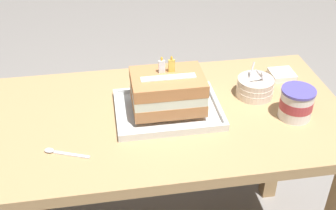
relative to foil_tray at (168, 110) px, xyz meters
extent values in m
cube|color=tan|center=(0.00, -0.01, -0.02)|extent=(1.14, 0.62, 0.04)
cube|color=tan|center=(-0.51, 0.25, -0.37)|extent=(0.06, 0.06, 0.66)
cube|color=tan|center=(0.51, 0.25, -0.37)|extent=(0.06, 0.06, 0.66)
cube|color=silver|center=(0.00, 0.00, 0.00)|extent=(0.33, 0.26, 0.01)
cube|color=silver|center=(0.00, -0.12, 0.01)|extent=(0.33, 0.01, 0.02)
cube|color=silver|center=(0.00, 0.12, 0.01)|extent=(0.33, 0.01, 0.02)
cube|color=silver|center=(-0.16, 0.00, 0.01)|extent=(0.01, 0.23, 0.02)
cube|color=silver|center=(0.16, 0.00, 0.01)|extent=(0.01, 0.23, 0.02)
cube|color=#BC7C4A|center=(0.00, 0.00, 0.04)|extent=(0.22, 0.16, 0.04)
cube|color=silver|center=(0.00, 0.00, 0.07)|extent=(0.22, 0.16, 0.03)
cube|color=#BC7C4A|center=(0.00, 0.00, 0.11)|extent=(0.22, 0.16, 0.04)
cube|color=white|center=(0.00, -0.01, 0.13)|extent=(0.17, 0.03, 0.00)
cube|color=white|center=(-0.01, 0.02, 0.15)|extent=(0.02, 0.01, 0.04)
ellipsoid|color=yellow|center=(-0.01, 0.02, 0.17)|extent=(0.01, 0.01, 0.01)
cube|color=#EFC64C|center=(0.02, 0.02, 0.15)|extent=(0.02, 0.01, 0.04)
ellipsoid|color=yellow|center=(0.02, 0.02, 0.17)|extent=(0.01, 0.01, 0.01)
cylinder|color=silver|center=(0.30, 0.05, 0.01)|extent=(0.12, 0.12, 0.03)
cylinder|color=silver|center=(0.30, 0.05, 0.02)|extent=(0.12, 0.12, 0.03)
cylinder|color=silver|center=(0.30, 0.05, 0.04)|extent=(0.12, 0.12, 0.03)
cylinder|color=silver|center=(0.31, 0.03, 0.08)|extent=(0.05, 0.03, 0.07)
cylinder|color=silver|center=(0.32, 0.04, 0.07)|extent=(0.03, 0.04, 0.06)
cylinder|color=silver|center=(0.29, 0.06, 0.07)|extent=(0.03, 0.05, 0.07)
cylinder|color=white|center=(0.39, -0.09, 0.04)|extent=(0.10, 0.10, 0.09)
cylinder|color=#B23D47|center=(0.39, -0.09, 0.04)|extent=(0.10, 0.10, 0.03)
cylinder|color=#5750B7|center=(0.39, -0.09, 0.09)|extent=(0.10, 0.10, 0.01)
ellipsoid|color=silver|center=(-0.36, -0.14, 0.00)|extent=(0.03, 0.03, 0.01)
cube|color=silver|center=(-0.30, -0.16, 0.00)|extent=(0.10, 0.05, 0.00)
cube|color=white|center=(0.44, 0.15, 0.00)|extent=(0.08, 0.08, 0.02)
camera|label=1|loc=(-0.18, -1.11, 0.78)|focal=46.06mm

